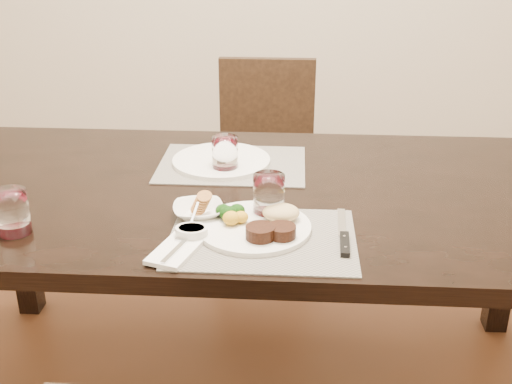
# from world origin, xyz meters

# --- Properties ---
(dining_table) EXTENTS (2.00, 1.00, 0.75)m
(dining_table) POSITION_xyz_m (0.00, 0.00, 0.67)
(dining_table) COLOR black
(dining_table) RESTS_ON ground
(chair_far) EXTENTS (0.42, 0.42, 0.90)m
(chair_far) POSITION_xyz_m (0.00, 0.93, 0.50)
(chair_far) COLOR black
(chair_far) RESTS_ON ground
(placemat_near) EXTENTS (0.46, 0.34, 0.00)m
(placemat_near) POSITION_xyz_m (0.05, -0.31, 0.75)
(placemat_near) COLOR slate
(placemat_near) RESTS_ON dining_table
(placemat_far) EXTENTS (0.46, 0.34, 0.00)m
(placemat_far) POSITION_xyz_m (-0.07, 0.18, 0.75)
(placemat_far) COLOR slate
(placemat_far) RESTS_ON dining_table
(dinner_plate) EXTENTS (0.29, 0.29, 0.05)m
(dinner_plate) POSITION_xyz_m (0.04, -0.27, 0.77)
(dinner_plate) COLOR white
(dinner_plate) RESTS_ON placemat_near
(napkin_fork) EXTENTS (0.13, 0.18, 0.02)m
(napkin_fork) POSITION_xyz_m (-0.15, -0.39, 0.76)
(napkin_fork) COLOR white
(napkin_fork) RESTS_ON placemat_near
(steak_knife) EXTENTS (0.03, 0.26, 0.01)m
(steak_knife) POSITION_xyz_m (0.25, -0.31, 0.76)
(steak_knife) COLOR silver
(steak_knife) RESTS_ON placemat_near
(cracker_bowl) EXTENTS (0.15, 0.15, 0.06)m
(cracker_bowl) POSITION_xyz_m (-0.12, -0.20, 0.77)
(cracker_bowl) COLOR white
(cracker_bowl) RESTS_ON placemat_near
(sauce_ramekin) EXTENTS (0.08, 0.12, 0.06)m
(sauce_ramekin) POSITION_xyz_m (-0.12, -0.32, 0.77)
(sauce_ramekin) COLOR white
(sauce_ramekin) RESTS_ON placemat_near
(wine_glass_near) EXTENTS (0.08, 0.08, 0.11)m
(wine_glass_near) POSITION_xyz_m (0.06, -0.18, 0.80)
(wine_glass_near) COLOR white
(wine_glass_near) RESTS_ON placemat_near
(far_plate) EXTENTS (0.31, 0.31, 0.01)m
(far_plate) POSITION_xyz_m (-0.10, 0.19, 0.76)
(far_plate) COLOR white
(far_plate) RESTS_ON placemat_far
(wine_glass_far) EXTENTS (0.08, 0.08, 0.11)m
(wine_glass_far) POSITION_xyz_m (-0.08, 0.12, 0.80)
(wine_glass_far) COLOR white
(wine_glass_far) RESTS_ON placemat_far
(wine_glass_side) EXTENTS (0.08, 0.08, 0.11)m
(wine_glass_side) POSITION_xyz_m (-0.57, -0.31, 0.80)
(wine_glass_side) COLOR white
(wine_glass_side) RESTS_ON dining_table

